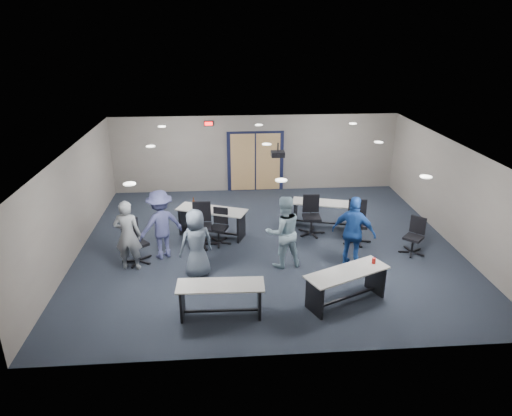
{
  "coord_description": "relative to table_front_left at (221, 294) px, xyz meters",
  "views": [
    {
      "loc": [
        -1.16,
        -11.14,
        5.55
      ],
      "look_at": [
        -0.34,
        -0.3,
        1.2
      ],
      "focal_mm": 32.0,
      "sensor_mm": 36.0,
      "label": 1
    }
  ],
  "objects": [
    {
      "name": "chair_back_d",
      "position": [
        3.71,
        3.13,
        0.09
      ],
      "size": [
        0.87,
        0.87,
        1.17
      ],
      "primitive_type": null,
      "rotation": [
        0.0,
        0.0,
        -0.2
      ],
      "color": "black",
      "rests_on": "floor"
    },
    {
      "name": "table_back_right",
      "position": [
        3.04,
        4.3,
        0.02
      ],
      "size": [
        1.94,
        1.11,
        0.75
      ],
      "rotation": [
        0.0,
        0.0,
        -0.29
      ],
      "color": "#BBB8B1",
      "rests_on": "floor"
    },
    {
      "name": "floor",
      "position": [
        1.28,
        3.18,
        -0.49
      ],
      "size": [
        10.0,
        10.0,
        0.0
      ],
      "primitive_type": "plane",
      "color": "#1B202C",
      "rests_on": "ground"
    },
    {
      "name": "table_back_left",
      "position": [
        -0.24,
        3.89,
        0.06
      ],
      "size": [
        2.06,
        1.33,
        1.09
      ],
      "rotation": [
        0.0,
        0.0,
        -0.38
      ],
      "color": "#BBB8B1",
      "rests_on": "floor"
    },
    {
      "name": "back_wall",
      "position": [
        1.28,
        7.68,
        0.86
      ],
      "size": [
        10.0,
        0.04,
        2.7
      ],
      "primitive_type": "cube",
      "color": "slate",
      "rests_on": "floor"
    },
    {
      "name": "chair_loose_right",
      "position": [
        4.99,
        2.37,
        -0.0
      ],
      "size": [
        0.86,
        0.86,
        0.97
      ],
      "primitive_type": null,
      "rotation": [
        0.0,
        0.0,
        -0.77
      ],
      "color": "black",
      "rests_on": "floor"
    },
    {
      "name": "table_front_right",
      "position": [
        2.67,
        0.26,
        0.03
      ],
      "size": [
        1.95,
        1.35,
        0.88
      ],
      "rotation": [
        0.0,
        0.0,
        0.43
      ],
      "color": "#BBB8B1",
      "rests_on": "floor"
    },
    {
      "name": "double_door",
      "position": [
        1.28,
        7.64,
        0.56
      ],
      "size": [
        2.0,
        0.07,
        2.2
      ],
      "color": "black",
      "rests_on": "back_wall"
    },
    {
      "name": "exit_sign",
      "position": [
        -0.32,
        7.62,
        1.96
      ],
      "size": [
        0.32,
        0.07,
        0.18
      ],
      "color": "black",
      "rests_on": "back_wall"
    },
    {
      "name": "front_wall",
      "position": [
        1.28,
        -1.32,
        0.86
      ],
      "size": [
        10.0,
        0.04,
        2.7
      ],
      "primitive_type": "cube",
      "color": "slate",
      "rests_on": "floor"
    },
    {
      "name": "table_front_left",
      "position": [
        0.0,
        0.0,
        0.0
      ],
      "size": [
        1.78,
        0.64,
        0.72
      ],
      "rotation": [
        0.0,
        0.0,
        -0.03
      ],
      "color": "#BBB8B1",
      "rests_on": "floor"
    },
    {
      "name": "chair_loose_left",
      "position": [
        -2.09,
        2.43,
        0.06
      ],
      "size": [
        0.97,
        0.97,
        1.09
      ],
      "primitive_type": null,
      "rotation": [
        0.0,
        0.0,
        0.72
      ],
      "color": "black",
      "rests_on": "floor"
    },
    {
      "name": "person_lightblue",
      "position": [
        1.54,
        1.99,
        0.43
      ],
      "size": [
        1.02,
        0.87,
        1.83
      ],
      "primitive_type": "imported",
      "rotation": [
        0.0,
        0.0,
        3.36
      ],
      "color": "#93B3C3",
      "rests_on": "floor"
    },
    {
      "name": "ceiling",
      "position": [
        1.28,
        3.18,
        2.21
      ],
      "size": [
        10.0,
        9.0,
        0.04
      ],
      "primitive_type": "cube",
      "color": "white",
      "rests_on": "back_wall"
    },
    {
      "name": "chair_back_a",
      "position": [
        -0.49,
        3.25,
        0.1
      ],
      "size": [
        0.75,
        0.75,
        1.18
      ],
      "primitive_type": null,
      "rotation": [
        0.0,
        0.0,
        -0.02
      ],
      "color": "black",
      "rests_on": "floor"
    },
    {
      "name": "person_navy",
      "position": [
        3.23,
        1.82,
        0.42
      ],
      "size": [
        1.15,
        0.93,
        1.82
      ],
      "primitive_type": "imported",
      "rotation": [
        0.0,
        0.0,
        2.61
      ],
      "color": "#1B4394",
      "rests_on": "floor"
    },
    {
      "name": "person_plaid",
      "position": [
        -0.55,
        1.67,
        0.34
      ],
      "size": [
        0.96,
        0.82,
        1.67
      ],
      "primitive_type": "imported",
      "rotation": [
        0.0,
        0.0,
        3.56
      ],
      "color": "slate",
      "rests_on": "floor"
    },
    {
      "name": "left_wall",
      "position": [
        -3.72,
        3.18,
        0.86
      ],
      "size": [
        0.04,
        9.0,
        2.7
      ],
      "primitive_type": "cube",
      "color": "slate",
      "rests_on": "floor"
    },
    {
      "name": "chair_back_c",
      "position": [
        2.58,
        3.75,
        0.07
      ],
      "size": [
        0.73,
        0.73,
        1.12
      ],
      "primitive_type": null,
      "rotation": [
        0.0,
        0.0,
        -0.04
      ],
      "color": "black",
      "rests_on": "floor"
    },
    {
      "name": "ceiling_can_lights",
      "position": [
        1.28,
        3.43,
        2.18
      ],
      "size": [
        6.24,
        5.74,
        0.02
      ],
      "primitive_type": null,
      "color": "white",
      "rests_on": "ceiling"
    },
    {
      "name": "chair_back_b",
      "position": [
        -0.05,
        3.33,
        0.0
      ],
      "size": [
        0.79,
        0.79,
        0.98
      ],
      "primitive_type": null,
      "rotation": [
        0.0,
        0.0,
        -0.35
      ],
      "color": "black",
      "rests_on": "floor"
    },
    {
      "name": "ceiling_projector",
      "position": [
        1.58,
        3.67,
        1.91
      ],
      "size": [
        0.35,
        0.32,
        0.37
      ],
      "color": "black",
      "rests_on": "ceiling"
    },
    {
      "name": "right_wall",
      "position": [
        6.28,
        3.18,
        0.86
      ],
      "size": [
        0.04,
        9.0,
        2.7
      ],
      "primitive_type": "cube",
      "color": "slate",
      "rests_on": "floor"
    },
    {
      "name": "person_gray",
      "position": [
        -2.2,
        2.12,
        0.4
      ],
      "size": [
        0.68,
        0.48,
        1.78
      ],
      "primitive_type": "imported",
      "rotation": [
        0.0,
        0.0,
        3.06
      ],
      "color": "gray",
      "rests_on": "floor"
    },
    {
      "name": "person_back",
      "position": [
        -1.49,
        2.69,
        0.41
      ],
      "size": [
        1.34,
        1.16,
        1.8
      ],
      "primitive_type": "imported",
      "rotation": [
        0.0,
        0.0,
        3.67
      ],
      "color": "#44487B",
      "rests_on": "floor"
    }
  ]
}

